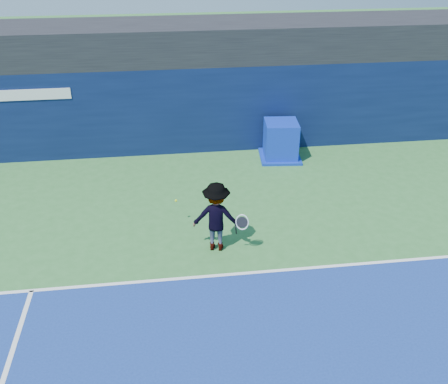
{
  "coord_description": "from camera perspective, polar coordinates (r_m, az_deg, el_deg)",
  "views": [
    {
      "loc": [
        -1.85,
        -6.18,
        7.32
      ],
      "look_at": [
        -0.37,
        5.2,
        1.0
      ],
      "focal_mm": 40.0,
      "sensor_mm": 36.0,
      "label": 1
    }
  ],
  "objects": [
    {
      "name": "tennis_ball",
      "position": [
        13.36,
        -5.51,
        -0.98
      ],
      "size": [
        0.07,
        0.07,
        0.07
      ],
      "color": "#C7DA18",
      "rests_on": "ground"
    },
    {
      "name": "stadium_band",
      "position": [
        18.16,
        -1.46,
        17.01
      ],
      "size": [
        36.0,
        3.0,
        1.2
      ],
      "primitive_type": "cube",
      "color": "black",
      "rests_on": "back_wall_assembly"
    },
    {
      "name": "equipment_cart",
      "position": [
        17.26,
        6.49,
        5.73
      ],
      "size": [
        1.49,
        1.49,
        1.31
      ],
      "color": "#0C26AB",
      "rests_on": "ground"
    },
    {
      "name": "baseline",
      "position": [
        11.88,
        3.18,
        -9.19
      ],
      "size": [
        24.0,
        0.1,
        0.01
      ],
      "primitive_type": "cube",
      "color": "white",
      "rests_on": "ground"
    },
    {
      "name": "ground",
      "position": [
        9.75,
        6.5,
        -20.02
      ],
      "size": [
        80.0,
        80.0,
        0.0
      ],
      "primitive_type": "plane",
      "color": "#337133",
      "rests_on": "ground"
    },
    {
      "name": "tennis_player",
      "position": [
        12.19,
        -0.87,
        -2.86
      ],
      "size": [
        1.41,
        0.92,
        1.82
      ],
      "color": "white",
      "rests_on": "ground"
    },
    {
      "name": "back_wall_assembly",
      "position": [
        17.76,
        -1.04,
        9.71
      ],
      "size": [
        36.0,
        1.03,
        3.0
      ],
      "color": "#0A163B",
      "rests_on": "ground"
    }
  ]
}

